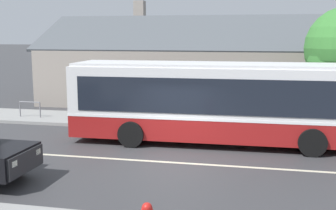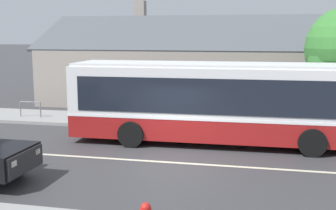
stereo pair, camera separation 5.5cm
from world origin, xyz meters
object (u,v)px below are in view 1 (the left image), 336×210
object	(u,v)px
transit_bus	(216,101)
bench_by_building	(105,110)
bike_rack	(30,106)
bench_down_street	(196,114)

from	to	relation	value
transit_bus	bench_by_building	bearing A→B (deg)	152.22
transit_bus	bike_rack	bearing A→B (deg)	164.53
bench_by_building	bike_rack	world-z (taller)	bench_by_building
bench_by_building	bike_rack	size ratio (longest dim) A/B	1.42
bench_by_building	bench_down_street	xyz separation A→B (m)	(4.49, 0.06, -0.00)
bench_by_building	bike_rack	distance (m)	3.86
transit_bus	bike_rack	xyz separation A→B (m)	(-9.55, 2.64, -1.01)
bench_by_building	bench_down_street	size ratio (longest dim) A/B	1.02
transit_bus	bench_by_building	size ratio (longest dim) A/B	6.93
transit_bus	bench_down_street	distance (m)	3.48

